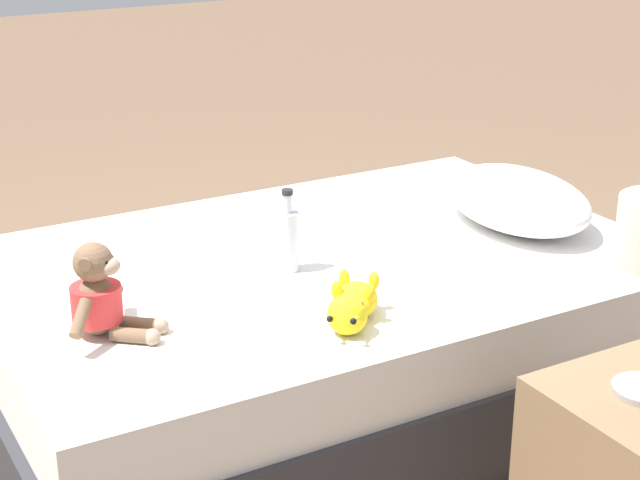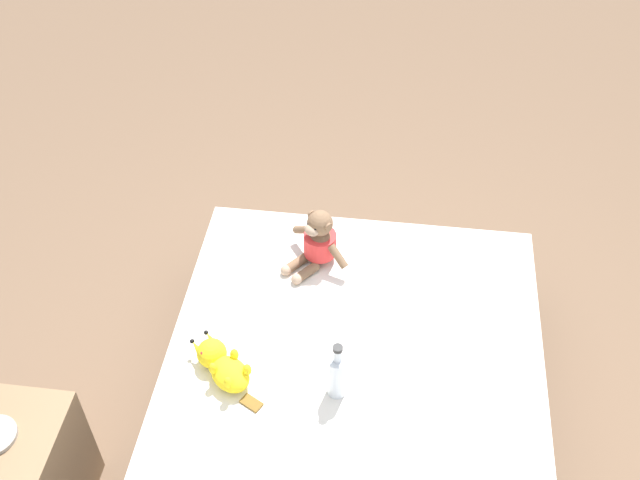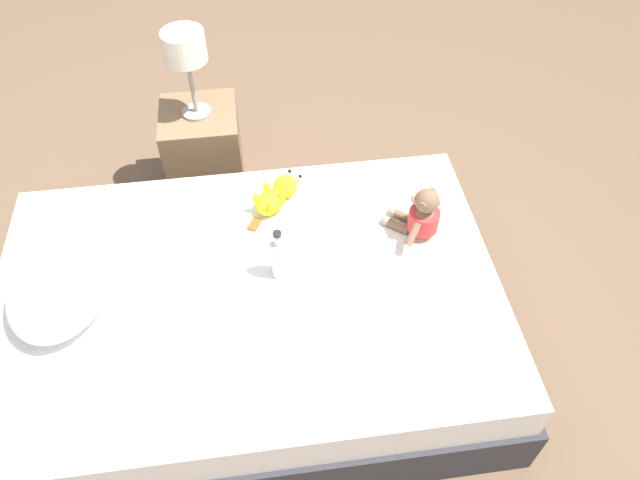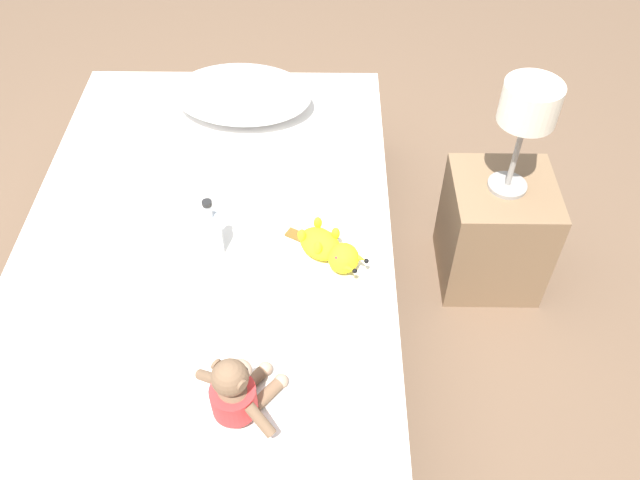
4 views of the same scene
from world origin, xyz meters
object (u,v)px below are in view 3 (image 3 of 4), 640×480
nightstand (204,150)px  bedside_lamp (185,51)px  plush_yellow_creature (277,195)px  glass_bottle (279,258)px  plush_monkey (422,216)px  bed (253,320)px  pillow (62,278)px

nightstand → bedside_lamp: (0.00, 0.00, 0.57)m
plush_yellow_creature → glass_bottle: 0.38m
plush_monkey → glass_bottle: size_ratio=1.09×
plush_monkey → bed: bearing=104.4°
glass_bottle → bedside_lamp: bearing=17.0°
plush_yellow_creature → nightstand: (0.64, 0.33, -0.26)m
plush_monkey → bedside_lamp: bearing=45.2°
glass_bottle → nightstand: 1.10m
pillow → nightstand: (0.99, -0.48, -0.29)m
bed → pillow: bearing=84.1°
plush_monkey → glass_bottle: same height
pillow → bedside_lamp: (0.99, -0.48, 0.28)m
plush_monkey → glass_bottle: 0.59m
nightstand → bed: bearing=-170.2°
bed → bedside_lamp: size_ratio=4.55×
plush_monkey → bedside_lamp: bedside_lamp is taller
bed → glass_bottle: 0.34m
bed → plush_monkey: 0.79m
pillow → plush_monkey: plush_monkey is taller
pillow → glass_bottle: (-0.02, -0.79, 0.01)m
plush_monkey → plush_yellow_creature: bearing=66.2°
glass_bottle → nightstand: bearing=17.0°
nightstand → glass_bottle: bearing=-163.0°
bed → plush_monkey: plush_monkey is taller
pillow → glass_bottle: glass_bottle is taller
nightstand → bedside_lamp: size_ratio=1.09×
plush_monkey → nightstand: 1.28m
plush_yellow_creature → bedside_lamp: bearing=27.6°
plush_yellow_creature → pillow: bearing=113.7°
bed → nightstand: 1.07m
pillow → plush_yellow_creature: 0.88m
plush_monkey → plush_yellow_creature: 0.60m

